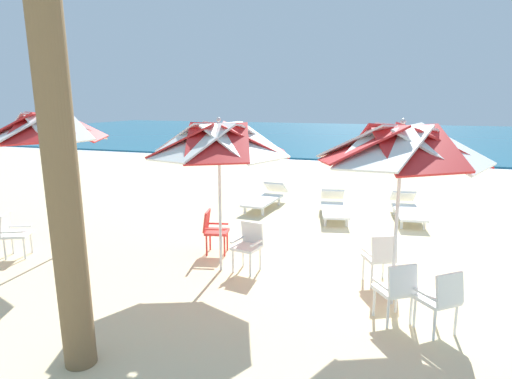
% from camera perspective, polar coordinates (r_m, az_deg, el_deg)
% --- Properties ---
extents(ground_plane, '(80.00, 80.00, 0.00)m').
position_cam_1_polar(ground_plane, '(9.46, 15.49, -7.26)').
color(ground_plane, beige).
extents(sea, '(80.00, 36.00, 0.10)m').
position_cam_1_polar(sea, '(39.93, 18.89, 6.64)').
color(sea, '#19607F').
rests_on(sea, ground).
extents(surf_foam, '(80.00, 0.70, 0.01)m').
position_cam_1_polar(surf_foam, '(21.73, 18.02, 3.04)').
color(surf_foam, white).
rests_on(surf_foam, ground).
extents(beach_umbrella_0, '(2.40, 2.40, 2.73)m').
position_cam_1_polar(beach_umbrella_0, '(6.41, 18.43, 5.38)').
color(beach_umbrella_0, silver).
rests_on(beach_umbrella_0, ground).
extents(plastic_chair_0, '(0.63, 0.63, 0.87)m').
position_cam_1_polar(plastic_chair_0, '(6.23, 22.93, -12.86)').
color(plastic_chair_0, white).
rests_on(plastic_chair_0, ground).
extents(plastic_chair_1, '(0.60, 0.61, 0.87)m').
position_cam_1_polar(plastic_chair_1, '(7.46, 15.90, -8.33)').
color(plastic_chair_1, white).
rests_on(plastic_chair_1, ground).
extents(plastic_chair_2, '(0.62, 0.63, 0.87)m').
position_cam_1_polar(plastic_chair_2, '(6.32, 17.82, -12.14)').
color(plastic_chair_2, white).
rests_on(plastic_chair_2, ground).
extents(beach_umbrella_1, '(2.50, 2.50, 2.71)m').
position_cam_1_polar(beach_umbrella_1, '(7.44, -4.85, 6.36)').
color(beach_umbrella_1, silver).
rests_on(beach_umbrella_1, ground).
extents(plastic_chair_3, '(0.56, 0.54, 0.87)m').
position_cam_1_polar(plastic_chair_3, '(8.68, -5.57, -5.13)').
color(plastic_chair_3, red).
rests_on(plastic_chair_3, ground).
extents(plastic_chair_4, '(0.51, 0.53, 0.87)m').
position_cam_1_polar(plastic_chair_4, '(7.80, -0.97, -7.01)').
color(plastic_chair_4, white).
rests_on(plastic_chair_4, ground).
extents(beach_umbrella_2, '(2.16, 2.16, 2.84)m').
position_cam_1_polar(beach_umbrella_2, '(9.03, -25.53, 7.17)').
color(beach_umbrella_2, silver).
rests_on(beach_umbrella_2, ground).
extents(plastic_chair_5, '(0.61, 0.59, 0.87)m').
position_cam_1_polar(plastic_chair_5, '(9.66, -29.10, -4.85)').
color(plastic_chair_5, white).
rests_on(plastic_chair_5, ground).
extents(sun_lounger_0, '(0.97, 2.22, 0.62)m').
position_cam_1_polar(sun_lounger_0, '(11.75, 19.15, -2.42)').
color(sun_lounger_0, white).
rests_on(sun_lounger_0, ground).
extents(sun_lounger_1, '(1.09, 2.23, 0.62)m').
position_cam_1_polar(sun_lounger_1, '(11.50, 10.15, -2.24)').
color(sun_lounger_1, white).
rests_on(sun_lounger_1, ground).
extents(sun_lounger_2, '(0.74, 2.17, 0.62)m').
position_cam_1_polar(sun_lounger_2, '(12.36, 1.23, -1.11)').
color(sun_lounger_2, white).
rests_on(sun_lounger_2, ground).
extents(palm_tree_2, '(2.96, 2.95, 5.52)m').
position_cam_1_polar(palm_tree_2, '(4.96, -24.94, 12.98)').
color(palm_tree_2, brown).
rests_on(palm_tree_2, ground).
extents(beachgoer_seated, '(0.30, 0.93, 0.92)m').
position_cam_1_polar(beachgoer_seated, '(20.71, 17.40, 3.50)').
color(beachgoer_seated, '#2D4CA5').
rests_on(beachgoer_seated, ground).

